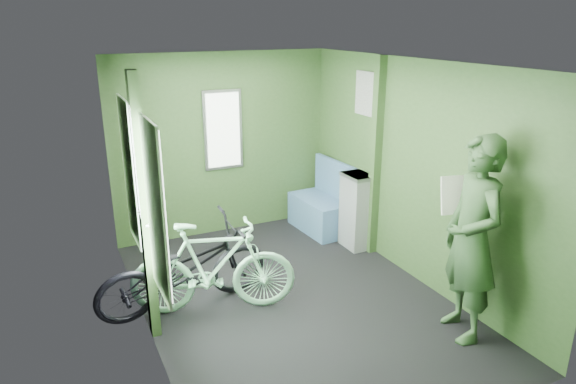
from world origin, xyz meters
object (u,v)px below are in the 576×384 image
bicycle_black (188,309)px  waste_box (357,211)px  bicycle_mint (215,311)px  bench_seat (322,210)px  passenger (472,240)px

bicycle_black → waste_box: bearing=-82.0°
bicycle_mint → bicycle_black: bearing=76.2°
bicycle_mint → bench_seat: bench_seat is taller
bicycle_mint → bench_seat: bearing=-37.5°
bicycle_mint → waste_box: 2.19m
bicycle_mint → bench_seat: size_ratio=1.67×
bicycle_mint → waste_box: waste_box is taller
waste_box → bench_seat: bearing=100.0°
bicycle_black → bicycle_mint: bearing=-126.8°
bicycle_black → passenger: bearing=-129.7°
passenger → bench_seat: size_ratio=1.95×
bicycle_mint → passenger: bearing=-107.0°
waste_box → bench_seat: (-0.11, 0.65, -0.19)m
waste_box → bicycle_mint: bearing=-161.4°
passenger → bicycle_mint: bearing=-109.8°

